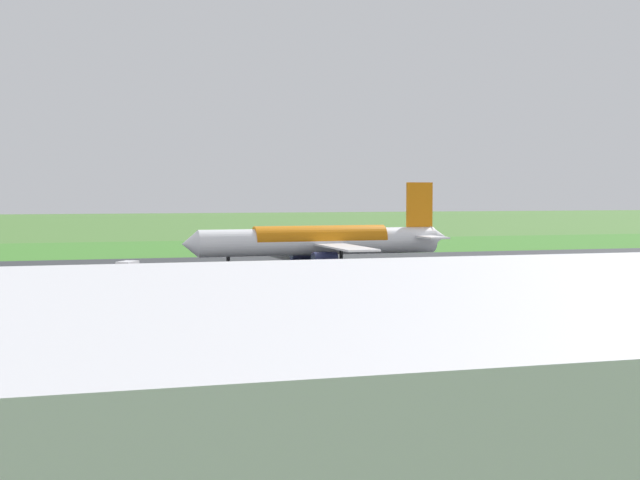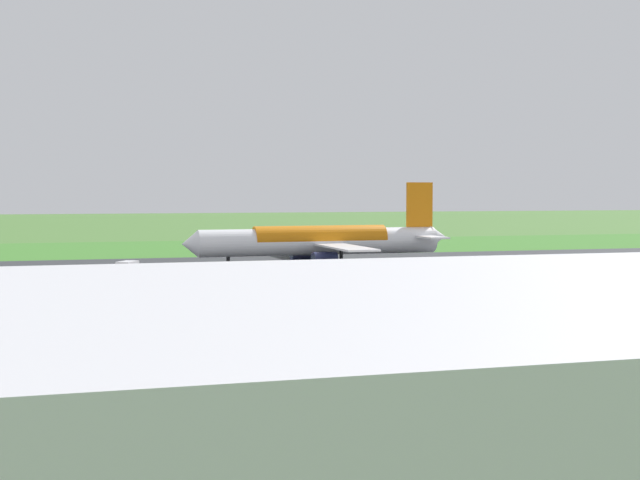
{
  "view_description": "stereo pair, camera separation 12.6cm",
  "coord_description": "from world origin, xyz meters",
  "px_view_note": "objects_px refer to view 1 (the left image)",
  "views": [
    {
      "loc": [
        39.74,
        162.61,
        13.96
      ],
      "look_at": [
        -6.67,
        0.0,
        4.5
      ],
      "focal_mm": 48.79,
      "sensor_mm": 36.0,
      "label": 1
    },
    {
      "loc": [
        39.62,
        162.65,
        13.96
      ],
      "look_at": [
        -6.67,
        0.0,
        4.5
      ],
      "focal_mm": 48.79,
      "sensor_mm": 36.0,
      "label": 2
    }
  ],
  "objects_px": {
    "traffic_cone_orange": "(220,248)",
    "airliner_parked_mid": "(138,294)",
    "service_truck_fuel": "(256,284)",
    "no_stopping_sign": "(254,244)",
    "service_truck_baggage": "(130,269)",
    "airliner_main": "(322,241)"
  },
  "relations": [
    {
      "from": "service_truck_baggage",
      "to": "service_truck_fuel",
      "type": "distance_m",
      "value": 32.39
    },
    {
      "from": "service_truck_baggage",
      "to": "no_stopping_sign",
      "type": "xyz_separation_m",
      "value": [
        -32.95,
        -60.01,
        0.07
      ]
    },
    {
      "from": "service_truck_baggage",
      "to": "traffic_cone_orange",
      "type": "bearing_deg",
      "value": -111.7
    },
    {
      "from": "airliner_main",
      "to": "traffic_cone_orange",
      "type": "bearing_deg",
      "value": -74.38
    },
    {
      "from": "airliner_parked_mid",
      "to": "no_stopping_sign",
      "type": "relative_size",
      "value": 16.72
    },
    {
      "from": "airliner_main",
      "to": "airliner_parked_mid",
      "type": "relative_size",
      "value": 1.31
    },
    {
      "from": "service_truck_baggage",
      "to": "service_truck_fuel",
      "type": "bearing_deg",
      "value": 117.67
    },
    {
      "from": "airliner_parked_mid",
      "to": "service_truck_baggage",
      "type": "relative_size",
      "value": 6.75
    },
    {
      "from": "airliner_main",
      "to": "service_truck_fuel",
      "type": "distance_m",
      "value": 52.43
    },
    {
      "from": "airliner_parked_mid",
      "to": "service_truck_fuel",
      "type": "height_order",
      "value": "airliner_parked_mid"
    },
    {
      "from": "service_truck_fuel",
      "to": "airliner_parked_mid",
      "type": "bearing_deg",
      "value": 53.43
    },
    {
      "from": "service_truck_baggage",
      "to": "no_stopping_sign",
      "type": "bearing_deg",
      "value": -118.77
    },
    {
      "from": "airliner_parked_mid",
      "to": "service_truck_baggage",
      "type": "distance_m",
      "value": 52.24
    },
    {
      "from": "service_truck_fuel",
      "to": "airliner_main",
      "type": "bearing_deg",
      "value": -115.94
    },
    {
      "from": "airliner_main",
      "to": "no_stopping_sign",
      "type": "bearing_deg",
      "value": -83.15
    },
    {
      "from": "traffic_cone_orange",
      "to": "airliner_parked_mid",
      "type": "bearing_deg",
      "value": 76.55
    },
    {
      "from": "no_stopping_sign",
      "to": "traffic_cone_orange",
      "type": "relative_size",
      "value": 4.49
    },
    {
      "from": "service_truck_fuel",
      "to": "no_stopping_sign",
      "type": "relative_size",
      "value": 2.46
    },
    {
      "from": "service_truck_baggage",
      "to": "airliner_parked_mid",
      "type": "bearing_deg",
      "value": 87.41
    },
    {
      "from": "airliner_parked_mid",
      "to": "traffic_cone_orange",
      "type": "distance_m",
      "value": 119.03
    },
    {
      "from": "service_truck_fuel",
      "to": "no_stopping_sign",
      "type": "bearing_deg",
      "value": -101.41
    },
    {
      "from": "service_truck_fuel",
      "to": "traffic_cone_orange",
      "type": "distance_m",
      "value": 92.85
    }
  ]
}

